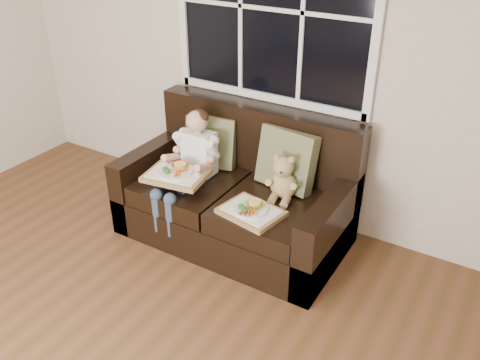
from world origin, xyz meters
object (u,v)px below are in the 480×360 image
Objects in this scene: loveseat at (238,199)px; child at (192,157)px; tray_right at (251,211)px; teddy_bear at (283,180)px; tray_left at (177,174)px.

loveseat is 2.10× the size of child.
child reaches higher than loveseat.
tray_right is at bearing -46.78° from loveseat.
loveseat is 4.90× the size of teddy_bear.
teddy_bear reaches higher than tray_right.
tray_right is (-0.07, -0.32, -0.11)m from teddy_bear.
teddy_bear is at bearing 9.13° from child.
child is at bearing 172.75° from tray_right.
tray_right is (0.64, -0.02, -0.10)m from tray_left.
loveseat is at bearing 166.94° from teddy_bear.
loveseat reaches higher than teddy_bear.
tray_left is (-0.00, -0.19, -0.05)m from child.
teddy_bear is 0.78m from tray_left.
tray_left is 1.06× the size of tray_right.
loveseat is 3.72× the size of tray_right.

